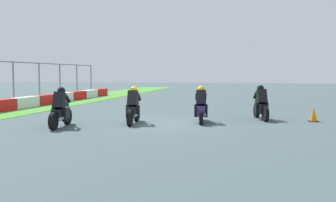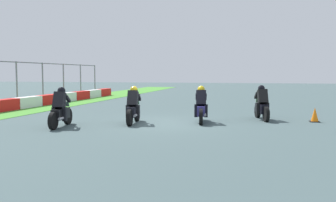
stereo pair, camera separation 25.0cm
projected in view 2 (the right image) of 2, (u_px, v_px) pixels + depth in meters
The scene contains 6 objects.
ground_plane at pixel (165, 123), 14.56m from camera, with size 120.00×120.00×0.00m, color #3E5153.
rider_lane_a at pixel (262, 105), 15.54m from camera, with size 2.02×0.67×1.51m.
rider_lane_b at pixel (201, 107), 14.68m from camera, with size 2.04×0.59×1.51m.
rider_lane_c at pixel (133, 108), 14.39m from camera, with size 2.04×0.57×1.51m.
rider_lane_d at pixel (61, 111), 13.46m from camera, with size 2.04×0.59×1.51m.
traffic_cone at pixel (315, 115), 14.87m from camera, with size 0.40×0.40×0.61m.
Camera 2 is at (-14.04, -3.43, 2.03)m, focal length 38.24 mm.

